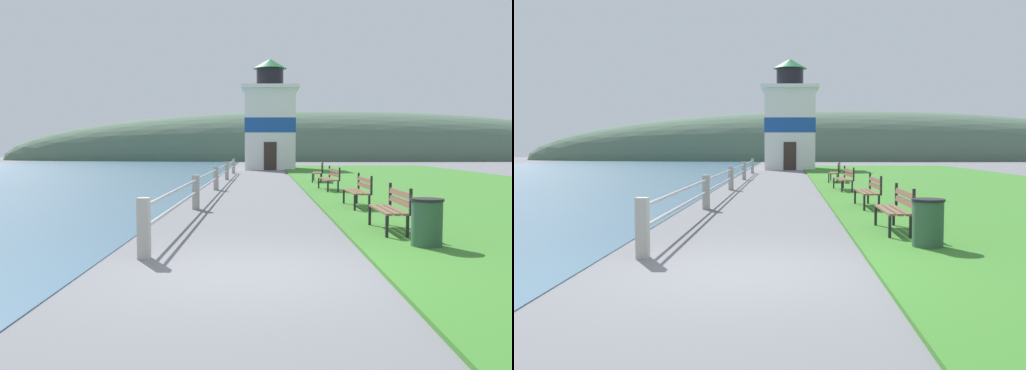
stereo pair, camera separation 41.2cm
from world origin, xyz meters
TOP-DOWN VIEW (x-y plane):
  - ground_plane at (0.00, 0.00)m, footprint 160.00×160.00m
  - grass_verge at (7.73, 16.48)m, footprint 12.00×49.45m
  - seawall_railing at (-1.63, 14.51)m, footprint 0.18×27.20m
  - park_bench_near at (2.66, 3.48)m, footprint 0.47×1.67m
  - park_bench_midway at (2.77, 7.87)m, footprint 0.49×1.85m
  - park_bench_far at (2.70, 13.76)m, footprint 0.61×1.99m
  - park_bench_by_lighthouse at (2.79, 18.82)m, footprint 0.69×1.80m
  - lighthouse at (0.72, 34.75)m, footprint 4.14×4.14m
  - trash_bin at (2.85, 1.80)m, footprint 0.54×0.54m
  - distant_hillside at (8.00, 62.97)m, footprint 80.00×16.00m

SIDE VIEW (x-z plane):
  - ground_plane at x=0.00m, z-range 0.00..0.00m
  - distant_hillside at x=8.00m, z-range -6.00..6.00m
  - grass_verge at x=7.73m, z-range 0.00..0.06m
  - trash_bin at x=2.85m, z-range 0.00..0.84m
  - park_bench_near at x=2.66m, z-range 0.07..1.01m
  - park_bench_by_lighthouse at x=2.79m, z-range 0.07..1.01m
  - park_bench_midway at x=2.77m, z-range 0.07..1.01m
  - park_bench_far at x=2.70m, z-range 0.07..1.01m
  - seawall_railing at x=-1.63m, z-range 0.09..1.01m
  - lighthouse at x=0.72m, z-range -0.58..7.51m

